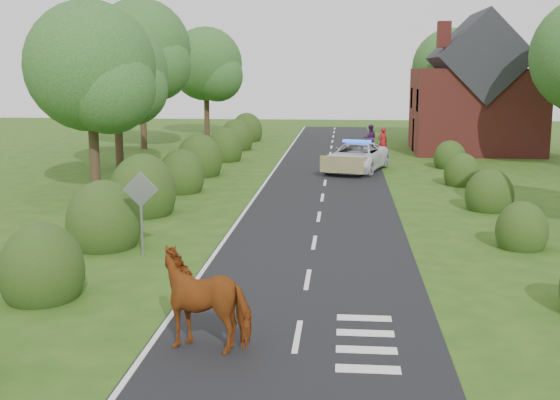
# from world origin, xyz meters

# --- Properties ---
(ground) EXTENTS (120.00, 120.00, 0.00)m
(ground) POSITION_xyz_m (0.00, 0.00, 0.00)
(ground) COLOR #274A13
(road) EXTENTS (6.00, 70.00, 0.02)m
(road) POSITION_xyz_m (0.00, 15.00, 0.01)
(road) COLOR black
(road) RESTS_ON ground
(road_markings) EXTENTS (4.96, 70.00, 0.01)m
(road_markings) POSITION_xyz_m (-1.60, 12.93, 0.03)
(road_markings) COLOR white
(road_markings) RESTS_ON road
(hedgerow_left) EXTENTS (2.75, 50.41, 3.00)m
(hedgerow_left) POSITION_xyz_m (-6.51, 11.69, 0.75)
(hedgerow_left) COLOR #214113
(hedgerow_left) RESTS_ON ground
(hedgerow_right) EXTENTS (2.10, 45.78, 2.10)m
(hedgerow_right) POSITION_xyz_m (6.60, 11.21, 0.55)
(hedgerow_right) COLOR #214113
(hedgerow_right) RESTS_ON ground
(tree_left_a) EXTENTS (5.74, 5.60, 8.38)m
(tree_left_a) POSITION_xyz_m (-9.75, 11.86, 5.34)
(tree_left_a) COLOR #332316
(tree_left_a) RESTS_ON ground
(tree_left_b) EXTENTS (5.74, 5.60, 8.07)m
(tree_left_b) POSITION_xyz_m (-11.25, 19.86, 5.04)
(tree_left_b) COLOR #332316
(tree_left_b) RESTS_ON ground
(tree_left_c) EXTENTS (6.97, 6.80, 10.22)m
(tree_left_c) POSITION_xyz_m (-12.70, 29.83, 6.53)
(tree_left_c) COLOR #332316
(tree_left_c) RESTS_ON ground
(tree_left_d) EXTENTS (6.15, 6.00, 8.89)m
(tree_left_d) POSITION_xyz_m (-10.23, 39.85, 5.64)
(tree_left_d) COLOR #332316
(tree_left_d) RESTS_ON ground
(tree_right_c) EXTENTS (6.15, 6.00, 8.58)m
(tree_right_c) POSITION_xyz_m (9.27, 37.85, 5.34)
(tree_right_c) COLOR #332316
(tree_right_c) RESTS_ON ground
(road_sign) EXTENTS (1.06, 0.08, 2.53)m
(road_sign) POSITION_xyz_m (-5.00, 2.00, 1.65)
(road_sign) COLOR gray
(road_sign) RESTS_ON ground
(house) EXTENTS (8.00, 7.40, 9.17)m
(house) POSITION_xyz_m (9.49, 30.00, 3.79)
(house) COLOR maroon
(house) RESTS_ON ground
(cow) EXTENTS (2.44, 1.47, 1.64)m
(cow) POSITION_xyz_m (-1.77, -4.52, 0.82)
(cow) COLOR brown
(cow) RESTS_ON ground
(police_van) EXTENTS (4.01, 6.08, 1.70)m
(police_van) POSITION_xyz_m (1.57, 20.27, 0.77)
(police_van) COLOR white
(police_van) RESTS_ON ground
(pedestrian_red) EXTENTS (0.78, 0.66, 1.82)m
(pedestrian_red) POSITION_xyz_m (3.34, 27.20, 0.91)
(pedestrian_red) COLOR maroon
(pedestrian_red) RESTS_ON ground
(pedestrian_purple) EXTENTS (0.94, 0.76, 1.82)m
(pedestrian_purple) POSITION_xyz_m (2.63, 29.68, 0.91)
(pedestrian_purple) COLOR #421F50
(pedestrian_purple) RESTS_ON ground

